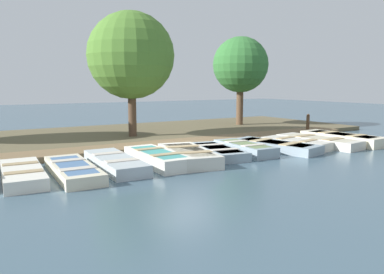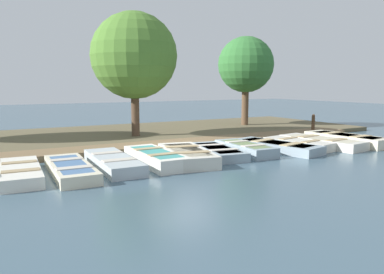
{
  "view_description": "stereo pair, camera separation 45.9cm",
  "coord_description": "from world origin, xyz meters",
  "px_view_note": "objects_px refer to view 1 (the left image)",
  "views": [
    {
      "loc": [
        11.88,
        -6.66,
        2.5
      ],
      "look_at": [
        0.59,
        0.15,
        0.65
      ],
      "focal_mm": 35.0,
      "sensor_mm": 36.0,
      "label": 1
    },
    {
      "loc": [
        12.11,
        -6.26,
        2.5
      ],
      "look_at": [
        0.59,
        0.15,
        0.65
      ],
      "focal_mm": 35.0,
      "sensor_mm": 36.0,
      "label": 2
    }
  ],
  "objects_px": {
    "rowboat_7": "(245,148)",
    "park_tree_center": "(240,65)",
    "rowboat_4": "(157,158)",
    "rowboat_9": "(297,143)",
    "rowboat_2": "(73,170)",
    "rowboat_8": "(275,146)",
    "rowboat_1": "(22,173)",
    "rowboat_5": "(188,155)",
    "mooring_post_far": "(308,124)",
    "rowboat_11": "(342,138)",
    "rowboat_3": "(115,162)",
    "park_tree_left": "(131,56)",
    "rowboat_10": "(318,141)",
    "rowboat_6": "(218,151)"
  },
  "relations": [
    {
      "from": "rowboat_3",
      "to": "rowboat_2",
      "type": "bearing_deg",
      "value": -76.98
    },
    {
      "from": "mooring_post_far",
      "to": "park_tree_center",
      "type": "height_order",
      "value": "park_tree_center"
    },
    {
      "from": "rowboat_6",
      "to": "rowboat_9",
      "type": "height_order",
      "value": "rowboat_9"
    },
    {
      "from": "rowboat_1",
      "to": "rowboat_3",
      "type": "relative_size",
      "value": 0.91
    },
    {
      "from": "rowboat_10",
      "to": "park_tree_left",
      "type": "bearing_deg",
      "value": -139.04
    },
    {
      "from": "rowboat_8",
      "to": "rowboat_11",
      "type": "height_order",
      "value": "rowboat_11"
    },
    {
      "from": "rowboat_9",
      "to": "rowboat_8",
      "type": "bearing_deg",
      "value": -99.24
    },
    {
      "from": "rowboat_2",
      "to": "rowboat_11",
      "type": "bearing_deg",
      "value": 90.97
    },
    {
      "from": "rowboat_4",
      "to": "mooring_post_far",
      "type": "bearing_deg",
      "value": 105.8
    },
    {
      "from": "rowboat_11",
      "to": "park_tree_center",
      "type": "bearing_deg",
      "value": 178.15
    },
    {
      "from": "mooring_post_far",
      "to": "rowboat_1",
      "type": "bearing_deg",
      "value": -78.84
    },
    {
      "from": "rowboat_6",
      "to": "rowboat_11",
      "type": "relative_size",
      "value": 0.84
    },
    {
      "from": "rowboat_5",
      "to": "rowboat_6",
      "type": "height_order",
      "value": "rowboat_5"
    },
    {
      "from": "rowboat_3",
      "to": "park_tree_left",
      "type": "relative_size",
      "value": 0.6
    },
    {
      "from": "rowboat_4",
      "to": "rowboat_8",
      "type": "bearing_deg",
      "value": 90.07
    },
    {
      "from": "rowboat_11",
      "to": "mooring_post_far",
      "type": "xyz_separation_m",
      "value": [
        -3.06,
        1.32,
        0.3
      ]
    },
    {
      "from": "rowboat_1",
      "to": "rowboat_10",
      "type": "relative_size",
      "value": 0.86
    },
    {
      "from": "rowboat_4",
      "to": "park_tree_left",
      "type": "xyz_separation_m",
      "value": [
        -5.16,
        1.28,
        3.53
      ]
    },
    {
      "from": "park_tree_left",
      "to": "rowboat_9",
      "type": "bearing_deg",
      "value": 44.27
    },
    {
      "from": "rowboat_2",
      "to": "rowboat_10",
      "type": "relative_size",
      "value": 0.93
    },
    {
      "from": "rowboat_7",
      "to": "rowboat_10",
      "type": "xyz_separation_m",
      "value": [
        0.21,
        3.72,
        -0.01
      ]
    },
    {
      "from": "rowboat_4",
      "to": "park_tree_center",
      "type": "distance_m",
      "value": 11.23
    },
    {
      "from": "rowboat_1",
      "to": "rowboat_4",
      "type": "bearing_deg",
      "value": 90.99
    },
    {
      "from": "rowboat_1",
      "to": "rowboat_9",
      "type": "relative_size",
      "value": 1.05
    },
    {
      "from": "rowboat_1",
      "to": "rowboat_4",
      "type": "xyz_separation_m",
      "value": [
        0.13,
        3.9,
        0.05
      ]
    },
    {
      "from": "rowboat_1",
      "to": "park_tree_left",
      "type": "bearing_deg",
      "value": 137.07
    },
    {
      "from": "rowboat_10",
      "to": "park_tree_center",
      "type": "height_order",
      "value": "park_tree_center"
    },
    {
      "from": "park_tree_left",
      "to": "rowboat_7",
      "type": "bearing_deg",
      "value": 24.56
    },
    {
      "from": "rowboat_1",
      "to": "rowboat_5",
      "type": "distance_m",
      "value": 4.96
    },
    {
      "from": "rowboat_2",
      "to": "rowboat_8",
      "type": "xyz_separation_m",
      "value": [
        -0.13,
        7.66,
        0.0
      ]
    },
    {
      "from": "mooring_post_far",
      "to": "park_tree_left",
      "type": "distance_m",
      "value": 9.57
    },
    {
      "from": "rowboat_6",
      "to": "rowboat_10",
      "type": "bearing_deg",
      "value": 95.37
    },
    {
      "from": "rowboat_6",
      "to": "rowboat_11",
      "type": "distance_m",
      "value": 6.22
    },
    {
      "from": "rowboat_5",
      "to": "rowboat_9",
      "type": "distance_m",
      "value": 5.19
    },
    {
      "from": "rowboat_7",
      "to": "park_tree_center",
      "type": "relative_size",
      "value": 0.53
    },
    {
      "from": "rowboat_7",
      "to": "rowboat_11",
      "type": "distance_m",
      "value": 5.09
    },
    {
      "from": "rowboat_4",
      "to": "park_tree_center",
      "type": "relative_size",
      "value": 0.59
    },
    {
      "from": "rowboat_4",
      "to": "rowboat_8",
      "type": "xyz_separation_m",
      "value": [
        -0.03,
        5.02,
        -0.05
      ]
    },
    {
      "from": "rowboat_11",
      "to": "park_tree_left",
      "type": "relative_size",
      "value": 0.63
    },
    {
      "from": "rowboat_4",
      "to": "rowboat_9",
      "type": "xyz_separation_m",
      "value": [
        -0.07,
        6.24,
        -0.04
      ]
    },
    {
      "from": "rowboat_1",
      "to": "rowboat_8",
      "type": "relative_size",
      "value": 0.85
    },
    {
      "from": "rowboat_5",
      "to": "mooring_post_far",
      "type": "distance_m",
      "value": 9.43
    },
    {
      "from": "rowboat_9",
      "to": "rowboat_10",
      "type": "distance_m",
      "value": 1.08
    },
    {
      "from": "rowboat_2",
      "to": "rowboat_4",
      "type": "height_order",
      "value": "rowboat_4"
    },
    {
      "from": "rowboat_9",
      "to": "rowboat_4",
      "type": "bearing_deg",
      "value": -100.53
    },
    {
      "from": "rowboat_8",
      "to": "rowboat_9",
      "type": "xyz_separation_m",
      "value": [
        -0.04,
        1.22,
        0.0
      ]
    },
    {
      "from": "rowboat_3",
      "to": "rowboat_11",
      "type": "height_order",
      "value": "rowboat_11"
    },
    {
      "from": "rowboat_3",
      "to": "mooring_post_far",
      "type": "height_order",
      "value": "mooring_post_far"
    },
    {
      "from": "rowboat_3",
      "to": "mooring_post_far",
      "type": "bearing_deg",
      "value": 104.88
    },
    {
      "from": "rowboat_4",
      "to": "rowboat_9",
      "type": "relative_size",
      "value": 1.04
    }
  ]
}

